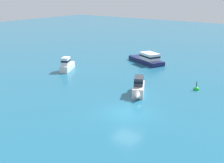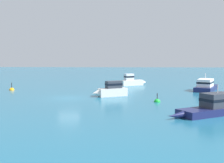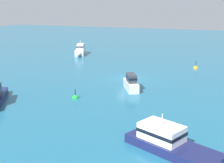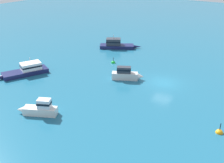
% 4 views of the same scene
% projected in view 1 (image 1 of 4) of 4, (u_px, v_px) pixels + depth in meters
% --- Properties ---
extents(ground_plane, '(160.00, 160.00, 0.00)m').
position_uv_depth(ground_plane, '(127.00, 112.00, 27.74)').
color(ground_plane, '#1E607F').
extents(powerboat, '(4.71, 7.85, 2.42)m').
position_uv_depth(powerboat, '(147.00, 59.00, 46.16)').
color(powerboat, '#191E4C').
rests_on(powerboat, ground).
extents(motor_cruiser, '(4.46, 2.96, 1.90)m').
position_uv_depth(motor_cruiser, '(67.00, 65.00, 42.21)').
color(motor_cruiser, silver).
rests_on(motor_cruiser, ground).
extents(cabin_cruiser, '(4.41, 3.05, 1.86)m').
position_uv_depth(cabin_cruiser, '(138.00, 88.00, 32.25)').
color(cabin_cruiser, silver).
rests_on(cabin_cruiser, ground).
extents(channel_buoy, '(0.69, 0.69, 1.29)m').
position_uv_depth(channel_buoy, '(196.00, 90.00, 33.96)').
color(channel_buoy, green).
rests_on(channel_buoy, ground).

